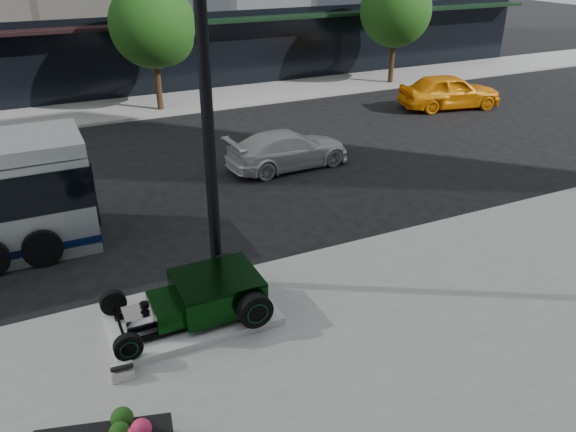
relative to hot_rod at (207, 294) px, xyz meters
name	(u,v)px	position (x,y,z in m)	size (l,w,h in m)	color
ground	(241,232)	(2.11, 3.54, -0.70)	(120.00, 120.00, 0.00)	black
sidewalk_far	(135,108)	(2.11, 17.54, -0.64)	(70.00, 4.00, 0.12)	gray
street_trees	(155,28)	(3.25, 16.61, 3.07)	(29.80, 3.80, 5.70)	black
display_plinth	(193,318)	(-0.33, 0.00, -0.50)	(3.40, 1.80, 0.15)	silver
hot_rod	(207,294)	(0.00, 0.00, 0.00)	(3.22, 2.00, 0.81)	black
info_plaque	(123,371)	(-1.97, -1.05, -0.45)	(0.42, 0.33, 0.31)	silver
lamppost	(208,121)	(0.62, 1.18, 3.28)	(0.46, 0.46, 8.34)	black
white_sedan	(288,149)	(5.44, 7.48, -0.05)	(1.82, 4.47, 1.30)	silver
yellow_taxi	(450,91)	(15.74, 11.20, 0.12)	(1.93, 4.79, 1.63)	#FF9B0E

